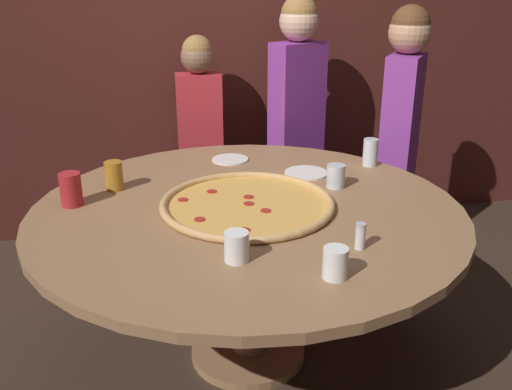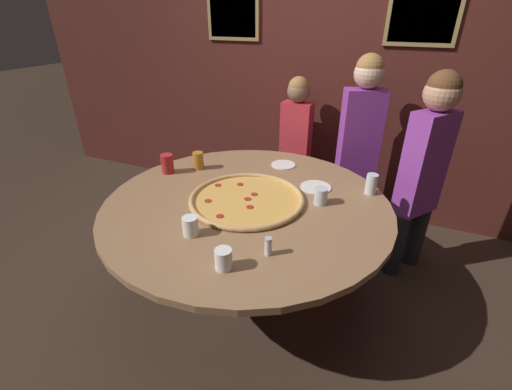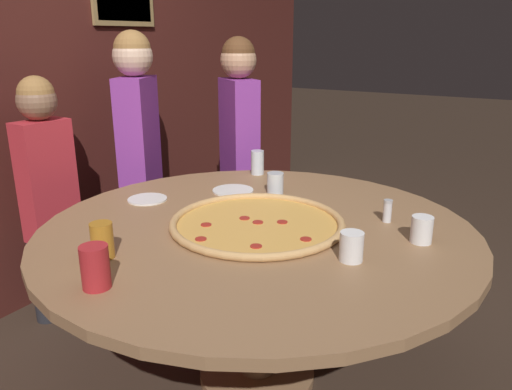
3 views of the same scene
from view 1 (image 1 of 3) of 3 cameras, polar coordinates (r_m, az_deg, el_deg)
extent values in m
plane|color=#38281E|center=(2.74, -0.79, -15.60)|extent=(24.00, 24.00, 0.00)
cube|color=#4C1E19|center=(3.68, -5.23, 16.02)|extent=(6.40, 0.06, 2.60)
cylinder|color=#936B47|center=(2.37, -0.87, -1.64)|extent=(1.79, 1.79, 0.04)
cylinder|color=#936B47|center=(2.54, -0.83, -9.31)|extent=(0.16, 0.16, 0.70)
cylinder|color=#936B47|center=(2.73, -0.79, -15.26)|extent=(0.52, 0.52, 0.04)
cylinder|color=#E5A84C|center=(2.36, -0.83, -1.09)|extent=(0.69, 0.69, 0.01)
torus|color=tan|center=(2.36, -0.83, -0.87)|extent=(0.73, 0.73, 0.03)
cylinder|color=#A8281E|center=(2.13, -1.16, -3.52)|extent=(0.04, 0.04, 0.00)
cylinder|color=#A8281E|center=(2.43, -0.75, -0.20)|extent=(0.04, 0.04, 0.00)
cylinder|color=#A8281E|center=(2.42, -7.33, -0.47)|extent=(0.04, 0.04, 0.00)
cylinder|color=#A8281E|center=(2.36, -0.72, -0.88)|extent=(0.04, 0.04, 0.00)
cylinder|color=#A8281E|center=(2.50, -4.44, 0.36)|extent=(0.04, 0.04, 0.00)
cylinder|color=#A8281E|center=(2.29, 0.99, -1.58)|extent=(0.04, 0.04, 0.00)
cylinder|color=#A8281E|center=(2.22, -5.66, -2.44)|extent=(0.04, 0.04, 0.00)
cylinder|color=white|center=(1.84, 7.94, -6.74)|extent=(0.08, 0.08, 0.10)
cylinder|color=#B22328|center=(2.48, -18.03, 0.53)|extent=(0.09, 0.09, 0.14)
cylinder|color=silver|center=(2.90, 11.36, 4.21)|extent=(0.07, 0.07, 0.14)
cylinder|color=white|center=(1.92, -1.96, -5.18)|extent=(0.08, 0.08, 0.11)
cylinder|color=#BC7A23|center=(2.61, -14.01, 1.88)|extent=(0.08, 0.08, 0.13)
cylinder|color=silver|center=(2.59, 7.99, 1.89)|extent=(0.08, 0.08, 0.10)
cylinder|color=white|center=(2.76, 5.04, 2.23)|extent=(0.21, 0.21, 0.01)
cylinder|color=white|center=(2.95, -2.60, 3.58)|extent=(0.19, 0.19, 0.01)
cylinder|color=silver|center=(2.04, 10.38, -4.21)|extent=(0.04, 0.04, 0.08)
cylinder|color=#B7B7BC|center=(2.02, 10.48, -2.97)|extent=(0.04, 0.04, 0.01)
cylinder|color=#232328|center=(3.59, 13.79, -1.96)|extent=(0.19, 0.19, 0.52)
cylinder|color=#232328|center=(3.38, 12.96, -3.41)|extent=(0.19, 0.19, 0.52)
cube|color=purple|center=(3.28, 14.32, 7.22)|extent=(0.32, 0.35, 0.72)
sphere|color=tan|center=(3.20, 15.12, 15.42)|extent=(0.22, 0.22, 0.22)
sphere|color=brown|center=(3.20, 15.19, 16.12)|extent=(0.21, 0.21, 0.21)
cylinder|color=#232328|center=(3.69, -3.74, -1.21)|extent=(0.13, 0.13, 0.45)
cylinder|color=#232328|center=(3.68, -6.89, -1.37)|extent=(0.13, 0.13, 0.45)
cube|color=red|center=(3.51, -5.62, 6.89)|extent=(0.28, 0.16, 0.63)
sphere|color=#8C664C|center=(3.43, -5.88, 13.60)|extent=(0.20, 0.20, 0.20)
sphere|color=#9E703D|center=(3.42, -5.90, 14.16)|extent=(0.18, 0.18, 0.18)
cylinder|color=#232328|center=(3.74, 5.27, -0.32)|extent=(0.19, 0.19, 0.53)
cylinder|color=#232328|center=(3.60, 2.38, -1.14)|extent=(0.19, 0.19, 0.53)
cube|color=purple|center=(3.48, 4.11, 8.97)|extent=(0.36, 0.28, 0.74)
sphere|color=beige|center=(3.40, 4.34, 16.94)|extent=(0.23, 0.23, 0.23)
sphere|color=#9E703D|center=(3.40, 4.36, 17.61)|extent=(0.21, 0.21, 0.21)
camera|label=2|loc=(1.27, 62.30, 16.80)|focal=24.00mm
camera|label=3|loc=(1.73, -58.84, 5.75)|focal=35.00mm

